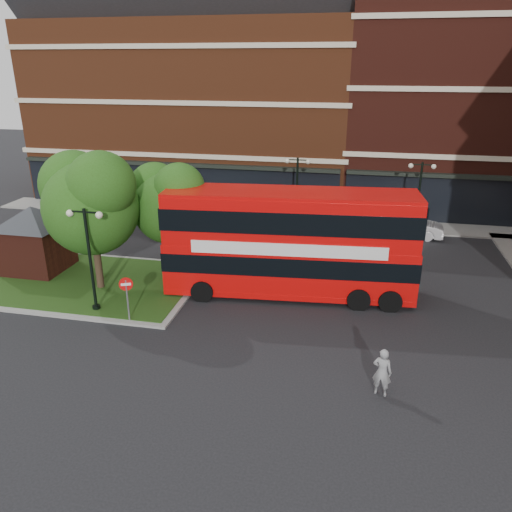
% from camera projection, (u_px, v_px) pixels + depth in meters
% --- Properties ---
extents(ground, '(120.00, 120.00, 0.00)m').
position_uv_depth(ground, '(208.00, 325.00, 22.22)').
color(ground, black).
rests_on(ground, ground).
extents(pavement_far, '(44.00, 3.00, 0.12)m').
position_uv_depth(pavement_far, '(273.00, 218.00, 37.25)').
color(pavement_far, slate).
rests_on(pavement_far, ground).
extents(terrace_far_left, '(26.00, 12.00, 14.00)m').
position_uv_depth(terrace_far_left, '(198.00, 111.00, 43.11)').
color(terrace_far_left, brown).
rests_on(terrace_far_left, ground).
extents(terrace_far_right, '(18.00, 12.00, 16.00)m').
position_uv_depth(terrace_far_right, '(469.00, 103.00, 38.52)').
color(terrace_far_right, '#471911').
rests_on(terrace_far_right, ground).
extents(traffic_island, '(12.60, 7.60, 0.15)m').
position_uv_depth(traffic_island, '(80.00, 282.00, 26.47)').
color(traffic_island, gray).
rests_on(traffic_island, ground).
extents(kiosk, '(6.51, 6.51, 3.60)m').
position_uv_depth(kiosk, '(34.00, 232.00, 27.15)').
color(kiosk, '#471911').
rests_on(kiosk, traffic_island).
extents(tree_island_west, '(5.40, 4.71, 7.21)m').
position_uv_depth(tree_island_west, '(89.00, 198.00, 24.10)').
color(tree_island_west, '#2D2116').
rests_on(tree_island_west, ground).
extents(tree_island_east, '(4.46, 3.90, 6.29)m').
position_uv_depth(tree_island_east, '(168.00, 200.00, 25.99)').
color(tree_island_east, '#2D2116').
rests_on(tree_island_east, ground).
extents(lamp_island, '(1.72, 0.36, 5.00)m').
position_uv_depth(lamp_island, '(90.00, 255.00, 22.44)').
color(lamp_island, black).
rests_on(lamp_island, ground).
extents(lamp_far_left, '(1.72, 0.36, 5.00)m').
position_uv_depth(lamp_far_left, '(297.00, 190.00, 34.04)').
color(lamp_far_left, black).
rests_on(lamp_far_left, ground).
extents(lamp_far_right, '(1.72, 0.36, 5.00)m').
position_uv_depth(lamp_far_right, '(419.00, 196.00, 32.50)').
color(lamp_far_right, black).
rests_on(lamp_far_right, ground).
extents(bus, '(12.32, 3.81, 4.63)m').
position_uv_depth(bus, '(290.00, 237.00, 24.19)').
color(bus, red).
rests_on(bus, ground).
extents(woman, '(0.75, 0.58, 1.82)m').
position_uv_depth(woman, '(382.00, 372.00, 17.27)').
color(woman, gray).
rests_on(woman, ground).
extents(car_silver, '(3.70, 1.75, 1.22)m').
position_uv_depth(car_silver, '(243.00, 211.00, 37.00)').
color(car_silver, '#A5A7AC').
rests_on(car_silver, ground).
extents(car_white, '(4.71, 2.08, 1.50)m').
position_uv_depth(car_white, '(408.00, 225.00, 33.34)').
color(car_white, silver).
rests_on(car_white, ground).
extents(no_entry_sign, '(0.57, 0.29, 2.20)m').
position_uv_depth(no_entry_sign, '(127.00, 291.00, 21.87)').
color(no_entry_sign, slate).
rests_on(no_entry_sign, ground).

